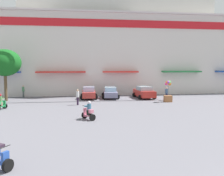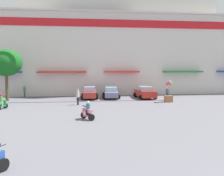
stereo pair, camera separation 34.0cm
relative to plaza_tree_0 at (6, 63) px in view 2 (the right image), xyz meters
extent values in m
plane|color=slate|center=(14.77, -13.03, -4.56)|extent=(128.00, 128.00, 0.00)
cube|color=silver|center=(14.77, 9.60, 1.24)|extent=(42.58, 11.25, 11.58)
cube|color=silver|center=(14.77, 10.16, 10.36)|extent=(28.90, 10.13, 6.66)
cube|color=red|center=(14.77, 3.91, 5.55)|extent=(39.17, 0.12, 1.04)
cube|color=silver|center=(14.77, 3.87, 7.15)|extent=(42.58, 0.70, 0.24)
cube|color=red|center=(6.29, 3.42, -1.18)|extent=(6.65, 1.10, 0.20)
cube|color=red|center=(14.51, 3.42, -1.18)|extent=(4.96, 1.10, 0.20)
cube|color=#25793E|center=(23.51, 3.42, -1.18)|extent=(5.74, 1.10, 0.20)
cylinder|color=brown|center=(0.00, 0.00, -2.93)|extent=(0.35, 0.35, 3.26)
ellipsoid|color=#15591C|center=(0.00, 0.00, 0.03)|extent=(3.79, 3.57, 3.18)
cube|color=#B3332D|center=(9.93, 0.68, -3.93)|extent=(1.76, 3.87, 0.70)
cube|color=#9EABCE|center=(9.93, 0.68, -3.30)|extent=(1.46, 1.96, 0.57)
cylinder|color=black|center=(9.18, 1.89, -4.26)|extent=(0.61, 0.19, 0.60)
cylinder|color=black|center=(10.78, 1.82, -4.26)|extent=(0.61, 0.19, 0.60)
cylinder|color=black|center=(9.08, -0.47, -4.26)|extent=(0.61, 0.19, 0.60)
cylinder|color=black|center=(10.68, -0.54, -4.26)|extent=(0.61, 0.19, 0.60)
cube|color=slate|center=(12.74, 1.06, -3.96)|extent=(2.04, 4.61, 0.65)
cube|color=#95B8D0|center=(12.74, 1.06, -3.38)|extent=(1.62, 2.36, 0.52)
cylinder|color=black|center=(12.03, 2.51, -4.26)|extent=(0.61, 0.22, 0.60)
cylinder|color=black|center=(13.69, 2.37, -4.26)|extent=(0.61, 0.22, 0.60)
cylinder|color=black|center=(11.79, -0.26, -4.26)|extent=(0.61, 0.22, 0.60)
cylinder|color=black|center=(13.45, -0.40, -4.26)|extent=(0.61, 0.22, 0.60)
cube|color=red|center=(17.09, 0.33, -3.89)|extent=(2.01, 4.46, 0.79)
cube|color=#8FAEBB|center=(17.09, 0.33, -3.26)|extent=(1.66, 2.26, 0.48)
cylinder|color=black|center=(16.12, 1.65, -4.26)|extent=(0.61, 0.19, 0.60)
cylinder|color=black|center=(17.93, 1.73, -4.26)|extent=(0.61, 0.19, 0.60)
cylinder|color=black|center=(16.25, -1.06, -4.26)|extent=(0.61, 0.19, 0.60)
cylinder|color=black|center=(18.06, -0.98, -4.26)|extent=(0.61, 0.19, 0.60)
cylinder|color=black|center=(1.33, -5.48, -4.30)|extent=(0.54, 0.25, 0.52)
cube|color=#22894A|center=(1.19, -6.12, -4.24)|extent=(0.52, 1.20, 0.10)
cube|color=#22894A|center=(1.14, -6.36, -3.87)|extent=(0.45, 0.79, 0.28)
cube|color=#22894A|center=(1.30, -5.61, -4.07)|extent=(0.34, 0.21, 0.67)
cylinder|color=black|center=(1.31, -5.58, -3.53)|extent=(0.52, 0.15, 0.04)
cube|color=#816F57|center=(1.16, -6.25, -3.99)|extent=(0.37, 0.34, 0.36)
cylinder|color=#4F7A45|center=(1.16, -6.25, -3.52)|extent=(0.38, 0.38, 0.57)
sphere|color=red|center=(1.16, -6.25, -3.12)|extent=(0.25, 0.25, 0.25)
cube|color=#4F7A45|center=(1.22, -5.97, -3.49)|extent=(0.43, 0.50, 0.10)
cylinder|color=black|center=(5.70, -21.06, -4.30)|extent=(0.39, 0.52, 0.52)
cube|color=#254AA3|center=(5.59, -20.99, -4.08)|extent=(0.28, 0.35, 0.66)
cylinder|color=black|center=(5.61, -21.01, -3.54)|extent=(0.29, 0.47, 0.04)
cylinder|color=black|center=(9.03, -11.22, -4.30)|extent=(0.52, 0.38, 0.52)
cylinder|color=black|center=(9.60, -12.25, -4.30)|extent=(0.52, 0.38, 0.52)
cube|color=#D3718A|center=(9.32, -11.73, -4.24)|extent=(0.75, 1.04, 0.10)
cube|color=#D3718A|center=(9.42, -11.92, -3.84)|extent=(0.58, 0.72, 0.28)
cube|color=#D3718A|center=(9.09, -11.32, -4.05)|extent=(0.35, 0.28, 0.70)
cylinder|color=black|center=(9.08, -11.30, -3.50)|extent=(0.47, 0.28, 0.04)
cube|color=black|center=(9.37, -11.84, -3.96)|extent=(0.42, 0.40, 0.36)
cylinder|color=#386780|center=(9.37, -11.84, -3.54)|extent=(0.43, 0.43, 0.48)
sphere|color=silver|center=(9.37, -11.84, -3.19)|extent=(0.25, 0.25, 0.25)
cube|color=#386780|center=(9.25, -11.61, -3.52)|extent=(0.51, 0.55, 0.10)
cylinder|color=#202346|center=(19.23, -2.17, -4.12)|extent=(0.26, 0.26, 0.87)
cylinder|color=#415D80|center=(19.23, -2.17, -3.41)|extent=(0.42, 0.42, 0.55)
sphere|color=tan|center=(19.23, -2.17, -3.03)|extent=(0.22, 0.22, 0.22)
cylinder|color=#27162D|center=(8.50, -4.22, -4.13)|extent=(0.27, 0.27, 0.84)
cylinder|color=silver|center=(8.50, -4.22, -3.40)|extent=(0.43, 0.43, 0.63)
sphere|color=tan|center=(8.50, -4.22, -2.97)|extent=(0.22, 0.22, 0.22)
cylinder|color=#414B4C|center=(1.36, 3.13, -4.14)|extent=(0.24, 0.24, 0.83)
cylinder|color=#457950|center=(1.36, 3.13, -3.43)|extent=(0.38, 0.38, 0.59)
sphere|color=tan|center=(1.36, 3.13, -3.02)|extent=(0.23, 0.23, 0.23)
cube|color=#9F633C|center=(18.96, -3.38, -4.18)|extent=(0.93, 0.65, 0.75)
cylinder|color=#4C4C4C|center=(18.96, -3.38, -3.21)|extent=(0.04, 0.04, 1.20)
sphere|color=orange|center=(19.14, -3.36, -2.44)|extent=(0.39, 0.39, 0.39)
sphere|color=yellow|center=(19.16, -3.17, -2.24)|extent=(0.34, 0.34, 0.34)
sphere|color=purple|center=(18.94, -3.16, -2.27)|extent=(0.32, 0.32, 0.32)
sphere|color=#E93C94|center=(18.77, -3.26, -2.44)|extent=(0.35, 0.35, 0.35)
sphere|color=orange|center=(18.73, -3.54, -2.23)|extent=(0.32, 0.32, 0.32)
sphere|color=purple|center=(18.86, -3.66, -2.21)|extent=(0.29, 0.29, 0.29)
sphere|color=#55CE59|center=(19.04, -3.52, -2.23)|extent=(0.37, 0.37, 0.37)
camera|label=1|loc=(8.48, -31.18, -0.34)|focal=40.12mm
camera|label=2|loc=(8.82, -31.23, -0.34)|focal=40.12mm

